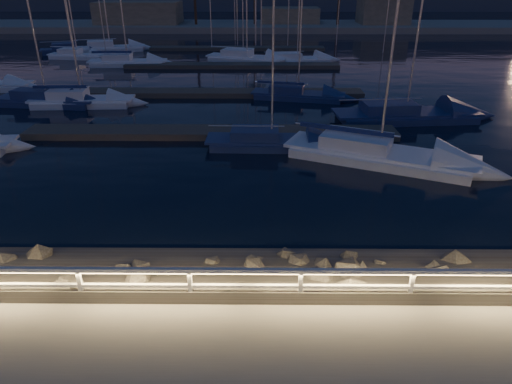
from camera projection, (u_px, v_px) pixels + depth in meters
ground at (155, 300)px, 12.62m from camera, size 400.00×400.00×0.00m
harbor_water at (228, 86)px, 41.18m from camera, size 400.00×440.00×0.60m
guard_rail at (150, 277)px, 12.28m from camera, size 44.11×0.12×1.06m
riprap at (82, 270)px, 14.37m from camera, size 36.44×2.26×1.19m
floating_docks at (229, 76)px, 42.09m from camera, size 22.00×36.00×0.40m
far_shore at (243, 24)px, 79.26m from camera, size 160.00×14.00×5.20m
sailboat_a at (79, 100)px, 33.27m from camera, size 7.48×2.64×12.59m
sailboat_c at (268, 140)px, 25.37m from camera, size 7.31×2.38×12.28m
sailboat_d at (374, 152)px, 23.53m from camera, size 9.81×6.32×16.20m
sailboat_f at (44, 99)px, 33.50m from camera, size 7.73×3.18×12.80m
sailboat_g at (296, 94)px, 35.20m from camera, size 7.34×3.49×12.02m
sailboat_h at (402, 113)px, 30.00m from camera, size 9.69×3.72×16.00m
sailboat_i at (76, 55)px, 51.89m from camera, size 6.79×2.82×11.29m
sailboat_j at (126, 61)px, 47.89m from camera, size 8.10×2.82×13.58m
sailboat_k at (245, 57)px, 50.22m from camera, size 9.26×5.25×15.17m
sailboat_l at (295, 59)px, 49.72m from camera, size 7.78×3.28×12.77m
sailboat_m at (71, 49)px, 55.53m from camera, size 7.59×4.37×12.56m
sailboat_n at (108, 47)px, 56.81m from camera, size 8.79×4.78×14.45m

